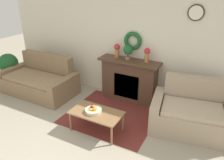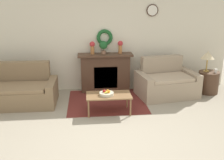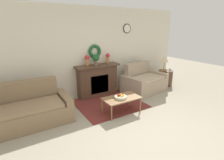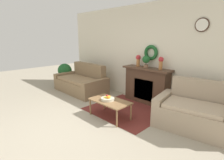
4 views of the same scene
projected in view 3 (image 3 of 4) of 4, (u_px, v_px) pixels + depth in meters
ground_plane at (149, 134)px, 3.58m from camera, size 16.00×16.00×0.00m
floor_rug at (109, 104)px, 5.00m from camera, size 1.80×1.63×0.01m
wall_back at (91, 52)px, 5.38m from camera, size 6.80×0.15×2.70m
fireplace at (97, 80)px, 5.51m from camera, size 1.40×0.41×1.00m
couch_left at (27, 110)px, 3.93m from camera, size 1.86×0.99×0.92m
loveseat_right at (144, 82)px, 5.89m from camera, size 1.56×1.13×0.94m
coffee_table at (122, 99)px, 4.40m from camera, size 0.95×0.53×0.41m
fruit_bowl at (121, 97)px, 4.33m from camera, size 0.31×0.31×0.12m
side_table_by_loveseat at (165, 78)px, 6.55m from camera, size 0.52×0.52×0.56m
table_lamp at (165, 59)px, 6.36m from camera, size 0.33×0.33×0.53m
mug at (170, 69)px, 6.44m from camera, size 0.08×0.08×0.10m
vase_on_mantel_left at (87, 60)px, 5.15m from camera, size 0.14×0.14×0.32m
vase_on_mantel_right at (108, 57)px, 5.51m from camera, size 0.13×0.13×0.32m
potted_plant_on_mantel at (96, 58)px, 5.27m from camera, size 0.21×0.21×0.33m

